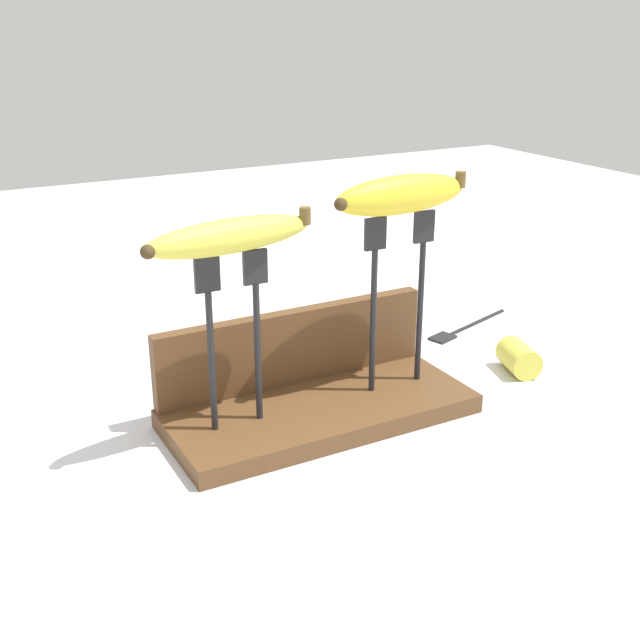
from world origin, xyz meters
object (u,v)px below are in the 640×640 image
(fork_fallen_far, at_px, (234,345))
(fork_stand_right, at_px, (400,288))
(banana_raised_right, at_px, (404,195))
(fork_fallen_near, at_px, (461,328))
(banana_chunk_near, at_px, (518,358))
(fork_stand_left, at_px, (236,327))
(banana_raised_left, at_px, (232,237))

(fork_fallen_far, bearing_deg, fork_stand_right, -67.16)
(banana_raised_right, distance_m, fork_fallen_near, 0.36)
(fork_fallen_far, bearing_deg, banana_chunk_near, -40.87)
(fork_stand_left, height_order, banana_raised_left, banana_raised_left)
(fork_fallen_near, height_order, fork_fallen_far, same)
(fork_stand_left, relative_size, fork_fallen_near, 1.10)
(fork_stand_left, xyz_separation_m, fork_fallen_far, (0.10, 0.25, -0.13))
(fork_stand_left, distance_m, fork_fallen_far, 0.30)
(banana_raised_right, height_order, fork_fallen_far, banana_raised_right)
(banana_chunk_near, bearing_deg, fork_stand_right, 179.03)
(banana_raised_right, relative_size, fork_fallen_far, 1.36)
(fork_stand_left, xyz_separation_m, banana_raised_right, (0.20, -0.00, 0.11))
(fork_fallen_far, bearing_deg, banana_raised_right, -67.17)
(fork_stand_right, bearing_deg, banana_raised_right, -176.92)
(fork_stand_right, distance_m, banana_raised_left, 0.22)
(fork_stand_left, relative_size, banana_raised_right, 1.08)
(banana_raised_right, relative_size, fork_fallen_near, 1.02)
(fork_stand_left, bearing_deg, banana_raised_left, -172.95)
(fork_stand_left, relative_size, fork_stand_right, 0.92)
(banana_chunk_near, bearing_deg, fork_stand_left, 179.54)
(banana_chunk_near, bearing_deg, fork_fallen_near, 80.30)
(banana_raised_left, xyz_separation_m, banana_raised_right, (0.20, 0.00, 0.02))
(fork_stand_right, distance_m, banana_raised_right, 0.11)
(banana_raised_left, distance_m, fork_fallen_far, 0.35)
(fork_fallen_near, bearing_deg, fork_stand_left, -160.40)
(fork_stand_left, distance_m, fork_fallen_near, 0.46)
(fork_stand_left, distance_m, banana_chunk_near, 0.40)
(banana_raised_left, bearing_deg, fork_fallen_near, 19.60)
(fork_stand_left, distance_m, fork_stand_right, 0.20)
(fork_stand_left, height_order, fork_stand_right, fork_stand_right)
(fork_stand_right, relative_size, banana_raised_left, 1.08)
(fork_stand_right, xyz_separation_m, banana_raised_right, (-0.00, -0.00, 0.11))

